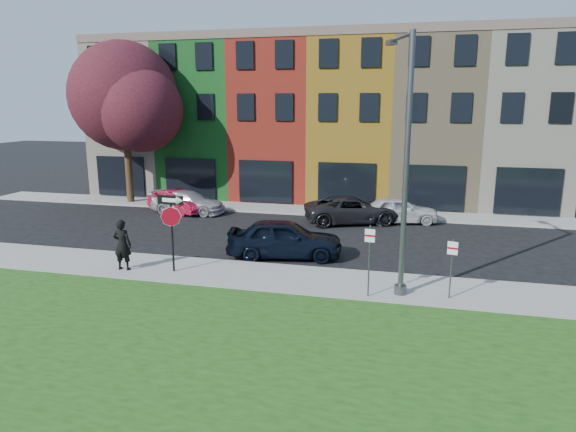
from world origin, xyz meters
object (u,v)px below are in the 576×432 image
(sedan_near, at_px, (285,238))
(man, at_px, (122,245))
(stop_sign, at_px, (171,218))
(street_lamp, at_px, (404,167))

(sedan_near, bearing_deg, man, 111.77)
(man, bearing_deg, sedan_near, -150.76)
(stop_sign, distance_m, sedan_near, 4.86)
(stop_sign, xyz_separation_m, sedan_near, (3.48, 3.11, -1.37))
(stop_sign, xyz_separation_m, man, (-1.91, -0.25, -1.09))
(man, bearing_deg, stop_sign, -175.17)
(man, relative_size, sedan_near, 0.39)
(street_lamp, bearing_deg, man, 160.65)
(stop_sign, relative_size, man, 1.49)
(sedan_near, distance_m, street_lamp, 6.70)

